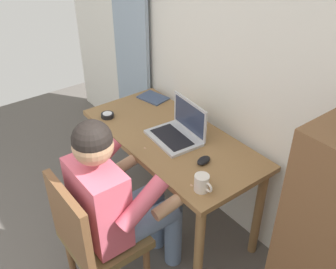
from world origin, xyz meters
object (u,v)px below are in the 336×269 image
computer_mouse (204,160)px  desk_clock (107,115)px  notebook_pad (153,98)px  chair (93,236)px  person_seated (119,197)px  laptop (179,130)px  desk (171,149)px  coffee_mug (202,183)px

computer_mouse → desk_clock: size_ratio=1.11×
computer_mouse → notebook_pad: (-0.83, 0.23, -0.01)m
chair → person_seated: size_ratio=0.73×
laptop → desk_clock: bearing=-154.5°
chair → desk_clock: bearing=143.6°
laptop → desk: bearing=-147.6°
computer_mouse → desk_clock: computer_mouse is taller
computer_mouse → desk_clock: (-0.80, -0.19, -0.00)m
desk_clock → notebook_pad: bearing=95.0°
person_seated → desk_clock: (-0.69, 0.33, 0.08)m
desk_clock → coffee_mug: coffee_mug is taller
laptop → computer_mouse: 0.30m
desk → computer_mouse: computer_mouse is taller
desk → notebook_pad: (-0.49, 0.20, 0.11)m
laptop → computer_mouse: (0.30, -0.05, -0.04)m
desk → person_seated: person_seated is taller
person_seated → coffee_mug: size_ratio=9.84×
desk → desk_clock: 0.51m
person_seated → desk_clock: 0.77m
notebook_pad → person_seated: bearing=-58.0°
laptop → notebook_pad: laptop is taller
desk → chair: bearing=-71.7°
desk_clock → notebook_pad: size_ratio=0.43×
desk → notebook_pad: notebook_pad is taller
notebook_pad → laptop: bearing=-30.6°
desk → chair: size_ratio=1.49×
desk → person_seated: bearing=-66.2°
chair → laptop: size_ratio=2.40×
computer_mouse → coffee_mug: (0.17, -0.17, 0.03)m
computer_mouse → coffee_mug: size_ratio=0.83×
desk → notebook_pad: bearing=157.3°
laptop → computer_mouse: laptop is taller
person_seated → computer_mouse: size_ratio=11.80×
laptop → person_seated: bearing=-71.3°
coffee_mug → desk_clock: bearing=-178.9°
desk → laptop: bearing=32.4°
person_seated → coffee_mug: 0.46m
person_seated → notebook_pad: (-0.73, 0.74, 0.07)m
desk_clock → notebook_pad: (-0.04, 0.41, -0.01)m
chair → computer_mouse: 0.75m
coffee_mug → person_seated: bearing=-128.7°
computer_mouse → chair: bearing=-111.9°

